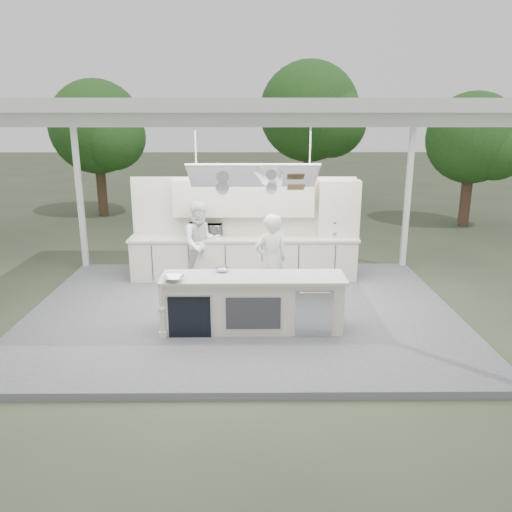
{
  "coord_description": "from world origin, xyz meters",
  "views": [
    {
      "loc": [
        0.18,
        -8.89,
        3.66
      ],
      "look_at": [
        0.26,
        0.4,
        1.06
      ],
      "focal_mm": 35.0,
      "sensor_mm": 36.0,
      "label": 1
    }
  ],
  "objects_px": {
    "head_chef": "(271,261)",
    "sous_chef": "(201,243)",
    "demo_island": "(252,303)",
    "back_counter": "(244,258)"
  },
  "relations": [
    {
      "from": "back_counter",
      "to": "head_chef",
      "type": "bearing_deg",
      "value": -73.17
    },
    {
      "from": "sous_chef",
      "to": "demo_island",
      "type": "bearing_deg",
      "value": -83.66
    },
    {
      "from": "demo_island",
      "to": "sous_chef",
      "type": "relative_size",
      "value": 1.72
    },
    {
      "from": "demo_island",
      "to": "sous_chef",
      "type": "height_order",
      "value": "sous_chef"
    },
    {
      "from": "head_chef",
      "to": "back_counter",
      "type": "bearing_deg",
      "value": -93.45
    },
    {
      "from": "demo_island",
      "to": "sous_chef",
      "type": "bearing_deg",
      "value": 113.84
    },
    {
      "from": "back_counter",
      "to": "sous_chef",
      "type": "xyz_separation_m",
      "value": [
        -0.91,
        -0.35,
        0.43
      ]
    },
    {
      "from": "demo_island",
      "to": "back_counter",
      "type": "xyz_separation_m",
      "value": [
        -0.18,
        2.81,
        0.0
      ]
    },
    {
      "from": "head_chef",
      "to": "sous_chef",
      "type": "xyz_separation_m",
      "value": [
        -1.44,
        1.42,
        -0.0
      ]
    },
    {
      "from": "demo_island",
      "to": "back_counter",
      "type": "height_order",
      "value": "same"
    }
  ]
}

